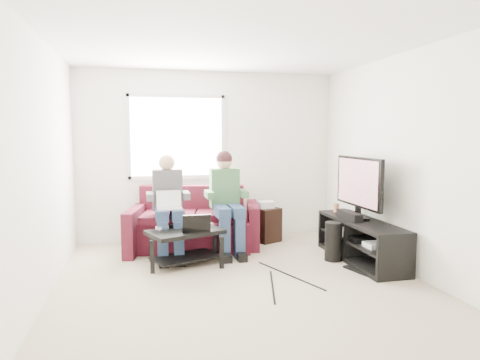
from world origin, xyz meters
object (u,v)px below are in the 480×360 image
at_px(sofa, 195,225).
at_px(tv_stand, 361,243).
at_px(end_table, 266,223).
at_px(subwoofer, 333,241).
at_px(tv, 359,184).
at_px(coffee_table, 185,239).

height_order(sofa, tv_stand, sofa).
bearing_deg(end_table, tv_stand, -55.06).
height_order(tv_stand, end_table, end_table).
xyz_separation_m(subwoofer, end_table, (-0.56, 1.18, 0.03)).
bearing_deg(tv, tv_stand, -88.53).
relative_size(tv, subwoofer, 2.18).
bearing_deg(subwoofer, tv_stand, -16.84).
distance_m(subwoofer, end_table, 1.30).
xyz_separation_m(tv_stand, subwoofer, (-0.34, 0.10, 0.01)).
bearing_deg(coffee_table, tv_stand, -8.98).
height_order(tv, end_table, tv).
distance_m(sofa, tv_stand, 2.32).
relative_size(tv_stand, subwoofer, 3.18).
distance_m(tv, subwoofer, 0.81).
bearing_deg(tv, subwoofer, 179.62).
xyz_separation_m(sofa, tv_stand, (2.00, -1.17, -0.08)).
height_order(sofa, subwoofer, sofa).
height_order(tv_stand, subwoofer, tv_stand).
bearing_deg(sofa, tv_stand, -30.21).
height_order(coffee_table, tv, tv).
xyz_separation_m(coffee_table, subwoofer, (1.89, -0.25, -0.08)).
bearing_deg(tv_stand, sofa, 149.79).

